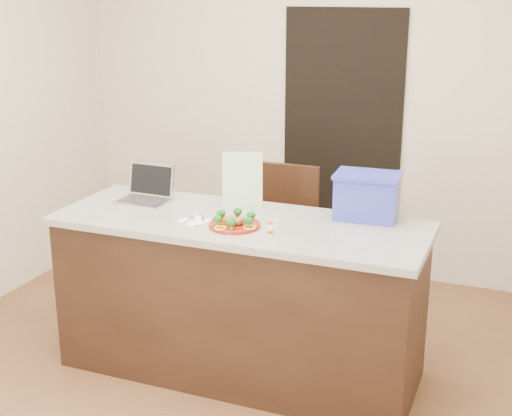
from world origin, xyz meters
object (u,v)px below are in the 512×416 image
at_px(blue_box, 367,196).
at_px(napkin, 194,221).
at_px(yogurt_bottle, 270,230).
at_px(laptop, 147,191).
at_px(chair, 280,231).
at_px(plate, 235,225).
at_px(island, 240,297).

bearing_deg(blue_box, napkin, -158.21).
height_order(yogurt_bottle, laptop, laptop).
xyz_separation_m(blue_box, chair, (-0.70, 0.55, -0.47)).
bearing_deg(plate, island, 101.13).
distance_m(plate, blue_box, 0.74).
bearing_deg(blue_box, laptop, -177.09).
relative_size(napkin, yogurt_bottle, 2.00).
relative_size(plate, yogurt_bottle, 3.89).
height_order(island, blue_box, blue_box).
relative_size(laptop, chair, 0.30).
relative_size(plate, chair, 0.27).
relative_size(napkin, chair, 0.14).
xyz_separation_m(island, yogurt_bottle, (0.25, -0.18, 0.49)).
height_order(plate, laptop, laptop).
bearing_deg(island, blue_box, 24.52).
xyz_separation_m(yogurt_bottle, blue_box, (0.39, 0.47, 0.10)).
height_order(laptop, chair, laptop).
height_order(island, laptop, laptop).
relative_size(island, yogurt_bottle, 29.06).
bearing_deg(island, laptop, 167.61).
relative_size(plate, laptop, 0.91).
distance_m(plate, chair, 1.02).
height_order(yogurt_bottle, blue_box, blue_box).
relative_size(blue_box, chair, 0.36).
bearing_deg(island, plate, -78.87).
bearing_deg(island, yogurt_bottle, -35.41).
height_order(island, napkin, napkin).
height_order(plate, yogurt_bottle, yogurt_bottle).
bearing_deg(napkin, yogurt_bottle, -7.67).
height_order(napkin, yogurt_bottle, yogurt_bottle).
distance_m(napkin, yogurt_bottle, 0.47).
xyz_separation_m(island, napkin, (-0.22, -0.11, 0.46)).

